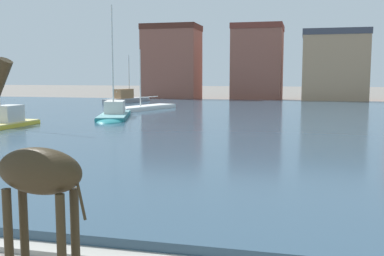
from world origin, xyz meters
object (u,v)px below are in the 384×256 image
(sailboat_grey, at_px, (129,100))
(giraffe_statue, at_px, (33,175))
(sailboat_white, at_px, (139,110))
(sailboat_teal, at_px, (114,116))
(sailboat_yellow, at_px, (1,124))

(sailboat_grey, bearing_deg, giraffe_statue, -69.93)
(giraffe_statue, relative_size, sailboat_white, 0.45)
(sailboat_teal, bearing_deg, sailboat_yellow, -120.05)
(sailboat_yellow, bearing_deg, sailboat_teal, 59.95)
(sailboat_white, bearing_deg, sailboat_yellow, -102.36)
(sailboat_yellow, bearing_deg, sailboat_grey, 94.89)
(sailboat_white, height_order, sailboat_grey, sailboat_white)
(sailboat_white, relative_size, sailboat_grey, 1.10)
(sailboat_teal, bearing_deg, sailboat_grey, 108.57)
(giraffe_statue, height_order, sailboat_grey, sailboat_grey)
(sailboat_grey, bearing_deg, sailboat_yellow, -85.11)
(giraffe_statue, bearing_deg, sailboat_yellow, 127.89)
(giraffe_statue, xyz_separation_m, sailboat_yellow, (-14.73, 18.93, -1.56))
(sailboat_white, xyz_separation_m, sailboat_yellow, (-3.47, -15.83, 0.21))
(giraffe_statue, relative_size, sailboat_grey, 0.49)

